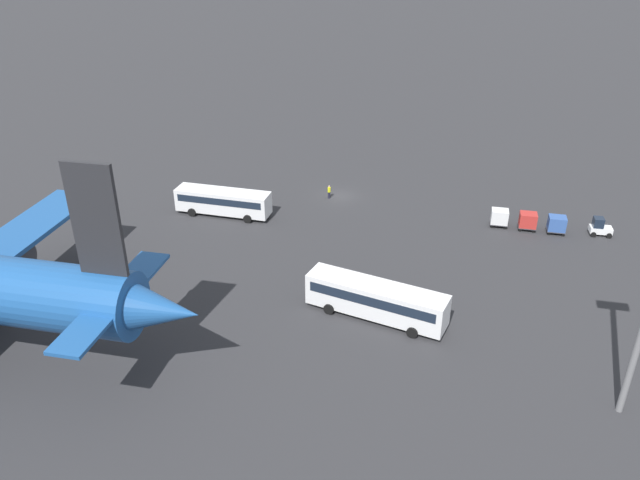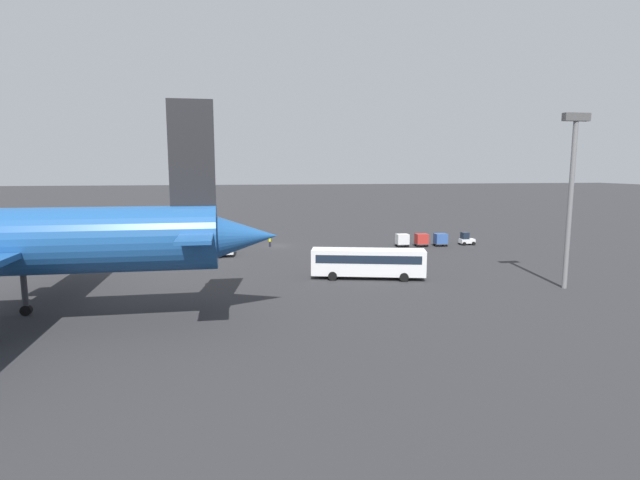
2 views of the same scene
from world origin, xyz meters
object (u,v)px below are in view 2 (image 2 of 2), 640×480
cargo_cart_blue (441,239)px  cargo_cart_white (402,239)px  baggage_tug (466,239)px  shuttle_bus_near (193,244)px  worker_person (270,241)px  cargo_cart_red (422,239)px  shuttle_bus_far (368,261)px

cargo_cart_blue → cargo_cart_white: size_ratio=1.00×
baggage_tug → shuttle_bus_near: bearing=2.7°
shuttle_bus_near → baggage_tug: 43.69m
worker_person → cargo_cart_red: (-24.13, 3.84, 0.32)m
baggage_tug → cargo_cart_white: size_ratio=1.19×
shuttle_bus_near → cargo_cart_blue: (-38.73, -3.51, -0.68)m
baggage_tug → worker_person: (32.03, -3.41, -0.07)m
baggage_tug → cargo_cart_white: bearing=-1.8°
worker_person → cargo_cart_blue: size_ratio=0.84×
cargo_cart_blue → cargo_cart_red: size_ratio=1.00×
shuttle_bus_far → baggage_tug: bearing=-121.9°
cargo_cart_red → cargo_cart_white: same height
baggage_tug → shuttle_bus_far: bearing=41.1°
cargo_cart_white → shuttle_bus_near: bearing=7.0°
cargo_cart_blue → cargo_cart_white: bearing=-4.2°
cargo_cart_red → cargo_cart_blue: bearing=176.0°
shuttle_bus_near → baggage_tug: shuttle_bus_near is taller
cargo_cart_white → worker_person: bearing=-9.8°
cargo_cart_blue → cargo_cart_red: bearing=-4.0°
shuttle_bus_far → cargo_cart_blue: size_ratio=6.39×
shuttle_bus_far → cargo_cart_white: (-11.48, -21.48, -0.83)m
baggage_tug → cargo_cart_blue: 4.80m
worker_person → cargo_cart_red: cargo_cart_red is taller
cargo_cart_white → shuttle_bus_far: bearing=61.9°
shuttle_bus_near → cargo_cart_red: bearing=-171.7°
cargo_cart_blue → cargo_cart_white: same height
shuttle_bus_near → shuttle_bus_far: size_ratio=0.88×
shuttle_bus_near → worker_person: bearing=-144.2°
cargo_cart_blue → worker_person: bearing=-8.5°
cargo_cart_red → cargo_cart_white: bearing=-4.3°
shuttle_bus_far → baggage_tug: shuttle_bus_far is taller
baggage_tug → worker_person: size_ratio=1.41×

